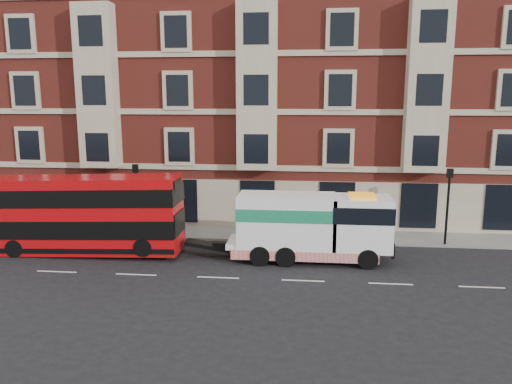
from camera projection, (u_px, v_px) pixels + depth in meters
ground at (218, 278)px, 23.57m from camera, size 120.00×120.00×0.00m
sidewalk at (239, 234)px, 30.89m from camera, size 90.00×3.00×0.15m
victorian_terrace at (259, 74)px, 36.29m from camera, size 45.00×12.00×20.40m
lamp_post_west at (137, 195)px, 29.72m from camera, size 0.35×0.15×4.35m
lamp_post_east at (448, 201)px, 27.94m from camera, size 0.35×0.15×4.35m
double_decker_bus at (85, 213)px, 26.86m from camera, size 10.41×2.39×4.21m
tow_truck at (309, 226)px, 25.74m from camera, size 8.33×2.46×3.47m
pedestrian at (7, 213)px, 32.41m from camera, size 0.71×0.65×1.63m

